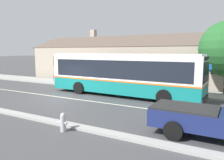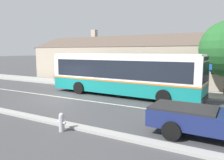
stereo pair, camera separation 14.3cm
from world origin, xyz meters
The scene contains 10 objects.
ground_plane centered at (0.00, 0.00, 0.00)m, with size 300.00×300.00×0.00m, color #424244.
sidewalk_far centered at (0.00, 6.00, 0.07)m, with size 60.00×3.00×0.15m, color #9E9E99.
curb_near centered at (0.00, -4.75, 0.06)m, with size 60.00×0.50×0.12m, color #9E9E99.
lane_divider_stripe centered at (0.00, 0.00, 0.00)m, with size 60.00×0.16×0.01m, color beige.
community_building centered at (0.76, 13.08, 2.08)m, with size 27.10×9.08×6.53m.
transit_bus centered at (3.65, 2.90, 1.76)m, with size 12.29×3.01×3.28m.
bench_by_building centered at (-2.67, 5.72, 0.58)m, with size 1.84×0.51×0.94m.
fire_hydrant centered at (4.97, -5.40, 0.43)m, with size 0.42×0.24×0.83m.
bus_stop_sign centered at (9.67, 4.99, 1.64)m, with size 0.36×0.07×2.40m.
bike_rack centered at (-5.73, 5.59, 0.68)m, with size 1.16×0.06×0.78m.
Camera 2 is at (11.38, -12.22, 3.43)m, focal length 35.00 mm.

